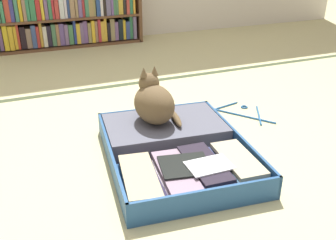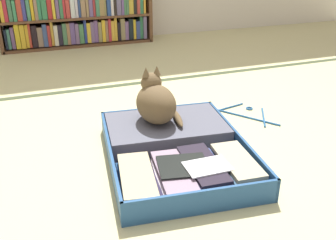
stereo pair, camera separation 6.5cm
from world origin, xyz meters
name	(u,v)px [view 1 (the left image)]	position (x,y,z in m)	size (l,w,h in m)	color
ground_plane	(150,166)	(0.00, 0.00, 0.00)	(10.00, 10.00, 0.00)	#C9C38B
tatami_border	(96,88)	(0.00, 1.05, 0.00)	(4.80, 0.05, 0.00)	#3D482E
bookshelf	(64,6)	(0.01, 2.26, 0.37)	(1.37, 0.24, 0.76)	brown
open_suitcase	(174,148)	(0.13, 0.04, 0.05)	(0.67, 0.83, 0.10)	#234D82
black_cat	(153,102)	(0.10, 0.23, 0.20)	(0.23, 0.26, 0.26)	brown
clothes_hanger	(239,112)	(0.67, 0.35, 0.01)	(0.32, 0.37, 0.01)	#255B97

